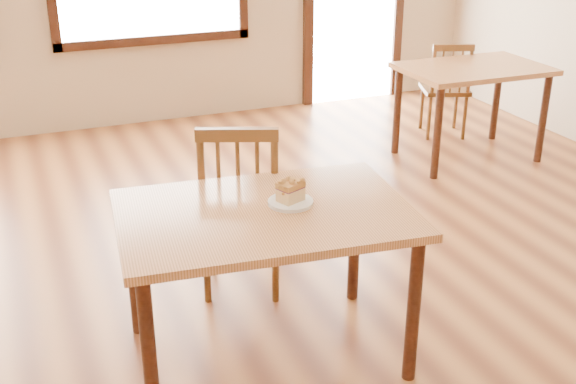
% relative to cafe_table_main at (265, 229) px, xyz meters
% --- Properties ---
extents(ground, '(8.00, 8.00, 0.00)m').
position_rel_cafe_table_main_xyz_m(ground, '(0.04, -0.21, -0.66)').
color(ground, '#9F5F2E').
extents(cafe_table_main, '(1.36, 0.98, 0.75)m').
position_rel_cafe_table_main_xyz_m(cafe_table_main, '(0.00, 0.00, 0.00)').
color(cafe_table_main, tan).
rests_on(cafe_table_main, ground).
extents(cafe_chair_main, '(0.58, 0.58, 0.99)m').
position_rel_cafe_table_main_xyz_m(cafe_chair_main, '(0.09, 0.61, -0.16)').
color(cafe_chair_main, '#573217').
rests_on(cafe_chair_main, ground).
extents(cafe_table_second, '(1.11, 0.75, 0.75)m').
position_rel_cafe_table_main_xyz_m(cafe_table_second, '(2.43, 1.88, -0.02)').
color(cafe_table_second, tan).
rests_on(cafe_table_second, ground).
extents(cafe_chair_second, '(0.49, 0.49, 0.84)m').
position_rel_cafe_table_main_xyz_m(cafe_chair_second, '(2.56, 2.42, -0.23)').
color(cafe_chair_second, '#573217').
rests_on(cafe_chair_second, ground).
extents(plate, '(0.20, 0.20, 0.02)m').
position_rel_cafe_table_main_xyz_m(plate, '(0.13, 0.02, 0.10)').
color(plate, white).
rests_on(plate, cafe_table_main).
extents(cake_slice, '(0.14, 0.12, 0.11)m').
position_rel_cafe_table_main_xyz_m(cake_slice, '(0.13, 0.02, 0.16)').
color(cake_slice, tan).
rests_on(cake_slice, plate).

